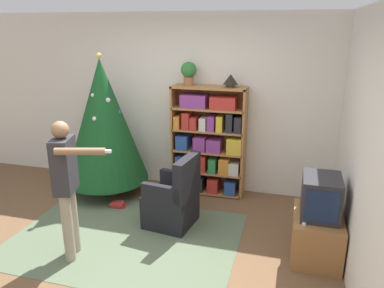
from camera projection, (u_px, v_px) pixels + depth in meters
name	position (u px, v px, depth m)	size (l,w,h in m)	color
ground_plane	(135.00, 259.00, 4.04)	(14.00, 14.00, 0.00)	brown
wall_back	(189.00, 103.00, 5.60)	(8.00, 0.10, 2.60)	silver
wall_right	(373.00, 166.00, 3.08)	(0.10, 8.00, 2.60)	silver
area_rug	(126.00, 238.00, 4.43)	(2.63, 1.90, 0.01)	#56664C
bookshelf	(209.00, 143.00, 5.43)	(1.06, 0.33, 1.60)	#A8703D
tv_stand	(316.00, 236.00, 4.03)	(0.51, 0.72, 0.49)	#996638
television	(321.00, 197.00, 3.89)	(0.39, 0.49, 0.44)	#28282D
game_remote	(304.00, 222.00, 3.79)	(0.04, 0.12, 0.02)	white
christmas_tree	(104.00, 121.00, 5.35)	(1.22, 1.22, 2.06)	#4C3323
armchair	(174.00, 201.00, 4.65)	(0.64, 0.63, 0.92)	black
standing_person	(67.00, 180.00, 3.84)	(0.70, 0.45, 1.51)	#9E937F
potted_plant	(189.00, 72.00, 5.21)	(0.22, 0.22, 0.33)	#935B38
table_lamp	(231.00, 80.00, 5.09)	(0.20, 0.20, 0.18)	#473828
book_pile_near_tree	(118.00, 205.00, 5.17)	(0.21, 0.14, 0.08)	#B22D28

